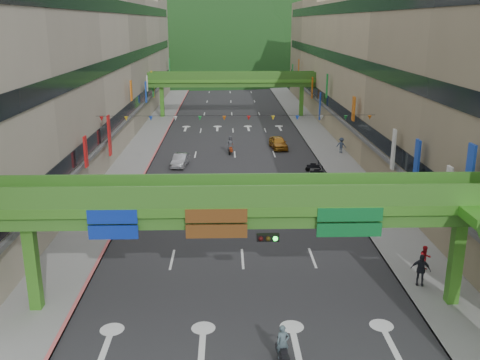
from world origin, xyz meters
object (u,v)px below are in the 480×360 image
at_px(scooter_rider_near, 283,347).
at_px(car_silver, 180,160).
at_px(scooter_rider_mid, 236,191).
at_px(car_yellow, 278,143).
at_px(pedestrian_red, 425,260).
at_px(overpass_near, 266,219).

bearing_deg(scooter_rider_near, car_silver, 101.98).
distance_m(scooter_rider_mid, car_yellow, 20.73).
bearing_deg(scooter_rider_mid, car_yellow, 74.82).
bearing_deg(pedestrian_red, overpass_near, -162.45).
distance_m(car_silver, car_yellow, 13.50).
xyz_separation_m(overpass_near, car_silver, (-6.73, 29.62, -4.56)).
distance_m(scooter_rider_mid, pedestrian_red, 17.03).
height_order(overpass_near, pedestrian_red, overpass_near).
relative_size(scooter_rider_mid, car_silver, 0.56).
bearing_deg(car_yellow, scooter_rider_mid, -111.72).
height_order(scooter_rider_near, car_silver, scooter_rider_near).
distance_m(overpass_near, car_silver, 30.71).
height_order(overpass_near, car_yellow, overpass_near).
relative_size(overpass_near, pedestrian_red, 18.33).
xyz_separation_m(overpass_near, scooter_rider_near, (0.48, -4.38, -4.33)).
bearing_deg(overpass_near, car_silver, 102.80).
height_order(scooter_rider_mid, car_yellow, scooter_rider_mid).
bearing_deg(scooter_rider_near, overpass_near, 96.29).
height_order(overpass_near, scooter_rider_near, overpass_near).
relative_size(overpass_near, car_yellow, 6.53).
relative_size(scooter_rider_near, pedestrian_red, 1.26).
bearing_deg(pedestrian_red, car_silver, 116.98).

